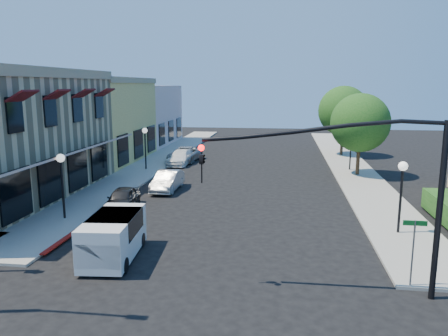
# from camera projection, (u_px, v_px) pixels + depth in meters

# --- Properties ---
(ground) EXTENTS (120.00, 120.00, 0.00)m
(ground) POSITION_uv_depth(u_px,v_px,m) (189.00, 304.00, 14.31)
(ground) COLOR black
(ground) RESTS_ON ground
(sidewalk_left) EXTENTS (3.50, 50.00, 0.12)m
(sidewalk_left) POSITION_uv_depth(u_px,v_px,m) (160.00, 160.00, 41.74)
(sidewalk_left) COLOR gray
(sidewalk_left) RESTS_ON ground
(sidewalk_right) EXTENTS (3.50, 50.00, 0.12)m
(sidewalk_right) POSITION_uv_depth(u_px,v_px,m) (348.00, 164.00, 39.42)
(sidewalk_right) COLOR gray
(sidewalk_right) RESTS_ON ground
(curb_red_strip) EXTENTS (0.25, 10.00, 0.06)m
(curb_red_strip) POSITION_uv_depth(u_px,v_px,m) (93.00, 221.00, 23.01)
(curb_red_strip) COLOR maroon
(curb_red_strip) RESTS_ON ground
(yellow_stucco_building) EXTENTS (10.00, 12.00, 7.60)m
(yellow_stucco_building) POSITION_uv_depth(u_px,v_px,m) (86.00, 120.00, 40.96)
(yellow_stucco_building) COLOR tan
(yellow_stucco_building) RESTS_ON ground
(pink_stucco_building) EXTENTS (10.00, 12.00, 7.00)m
(pink_stucco_building) POSITION_uv_depth(u_px,v_px,m) (130.00, 115.00, 52.70)
(pink_stucco_building) COLOR beige
(pink_stucco_building) RESTS_ON ground
(street_tree_a) EXTENTS (4.56, 4.56, 6.48)m
(street_tree_a) POSITION_uv_depth(u_px,v_px,m) (360.00, 123.00, 33.77)
(street_tree_a) COLOR #382716
(street_tree_a) RESTS_ON ground
(street_tree_b) EXTENTS (4.94, 4.94, 7.02)m
(street_tree_b) POSITION_uv_depth(u_px,v_px,m) (343.00, 111.00, 43.44)
(street_tree_b) COLOR #382716
(street_tree_b) RESTS_ON ground
(signal_mast_arm) EXTENTS (8.01, 0.39, 6.00)m
(signal_mast_arm) POSITION_uv_depth(u_px,v_px,m) (373.00, 178.00, 14.22)
(signal_mast_arm) COLOR black
(signal_mast_arm) RESTS_ON ground
(street_name_sign) EXTENTS (0.80, 0.06, 2.50)m
(street_name_sign) POSITION_uv_depth(u_px,v_px,m) (414.00, 242.00, 15.14)
(street_name_sign) COLOR #595B5E
(street_name_sign) RESTS_ON ground
(lamppost_left_near) EXTENTS (0.44, 0.44, 3.57)m
(lamppost_left_near) POSITION_uv_depth(u_px,v_px,m) (61.00, 170.00, 22.71)
(lamppost_left_near) COLOR black
(lamppost_left_near) RESTS_ON ground
(lamppost_left_far) EXTENTS (0.44, 0.44, 3.57)m
(lamppost_left_far) POSITION_uv_depth(u_px,v_px,m) (145.00, 138.00, 36.34)
(lamppost_left_far) COLOR black
(lamppost_left_far) RESTS_ON ground
(lamppost_right_near) EXTENTS (0.44, 0.44, 3.57)m
(lamppost_right_near) POSITION_uv_depth(u_px,v_px,m) (402.00, 179.00, 20.46)
(lamppost_right_near) COLOR black
(lamppost_right_near) RESTS_ON ground
(lamppost_right_far) EXTENTS (0.44, 0.44, 3.57)m
(lamppost_right_far) POSITION_uv_depth(u_px,v_px,m) (351.00, 138.00, 36.03)
(lamppost_right_far) COLOR black
(lamppost_right_far) RESTS_ON ground
(white_van) EXTENTS (2.11, 4.24, 1.82)m
(white_van) POSITION_uv_depth(u_px,v_px,m) (113.00, 235.00, 17.86)
(white_van) COLOR silver
(white_van) RESTS_ON ground
(parked_car_a) EXTENTS (1.75, 3.76, 1.25)m
(parked_car_a) POSITION_uv_depth(u_px,v_px,m) (122.00, 199.00, 25.16)
(parked_car_a) COLOR black
(parked_car_a) RESTS_ON ground
(parked_car_b) EXTENTS (1.47, 4.08, 1.34)m
(parked_car_b) POSITION_uv_depth(u_px,v_px,m) (168.00, 181.00, 29.64)
(parked_car_b) COLOR #B1B4B6
(parked_car_b) RESTS_ON ground
(parked_car_c) EXTENTS (2.15, 4.59, 1.30)m
(parked_car_c) POSITION_uv_depth(u_px,v_px,m) (181.00, 157.00, 39.34)
(parked_car_c) COLOR white
(parked_car_c) RESTS_ON ground
(parked_car_d) EXTENTS (2.78, 5.14, 1.37)m
(parked_car_d) POSITION_uv_depth(u_px,v_px,m) (185.00, 154.00, 40.89)
(parked_car_d) COLOR gray
(parked_car_d) RESTS_ON ground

